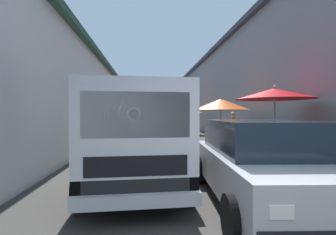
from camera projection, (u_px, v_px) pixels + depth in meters
name	position (u px, v px, depth m)	size (l,w,h in m)	color
ground	(167.00, 140.00, 14.67)	(90.00, 90.00, 0.00)	#3D3A38
building_left_whitewash	(56.00, 102.00, 16.24)	(49.80, 7.50, 4.66)	silver
building_right_concrete	(264.00, 92.00, 17.50)	(49.80, 7.50, 6.31)	gray
fruit_stall_mid_lane	(220.00, 110.00, 10.47)	(2.38, 2.38, 2.30)	#9E9EA3
fruit_stall_near_left	(187.00, 113.00, 19.31)	(2.41, 2.41, 2.16)	#9E9EA3
fruit_stall_near_right	(123.00, 112.00, 15.74)	(2.12, 2.12, 2.23)	#9E9EA3
fruit_stall_far_right	(272.00, 109.00, 7.07)	(2.22, 2.22, 2.38)	#9E9EA3
hatchback_car	(260.00, 161.00, 4.32)	(4.02, 2.14, 1.45)	#ADAFB5
delivery_truck	(136.00, 141.00, 4.75)	(5.00, 2.16, 2.08)	black
vendor_by_crates	(128.00, 124.00, 17.01)	(0.35, 0.58, 1.52)	#665B4C
vendor_in_shade	(233.00, 126.00, 11.72)	(0.62, 0.37, 1.67)	#232328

